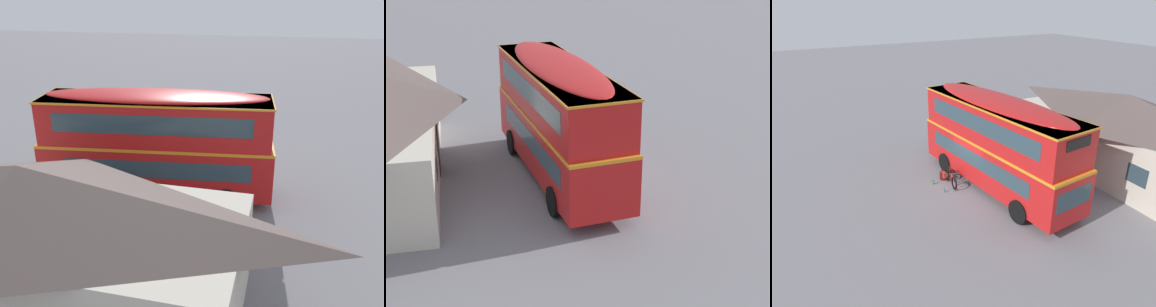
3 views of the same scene
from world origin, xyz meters
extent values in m
plane|color=slate|center=(0.00, 0.00, 0.00)|extent=(120.00, 120.00, 0.00)
cylinder|color=black|center=(3.68, 2.76, 0.55)|extent=(1.12, 0.37, 1.10)
cylinder|color=black|center=(3.88, 0.39, 0.55)|extent=(1.12, 0.37, 1.10)
cylinder|color=black|center=(-2.44, 2.23, 0.55)|extent=(1.12, 0.37, 1.10)
cylinder|color=black|center=(-2.23, -0.15, 0.55)|extent=(1.12, 0.37, 1.10)
cube|color=red|center=(0.72, 1.31, 1.52)|extent=(10.08, 3.35, 2.10)
cube|color=orange|center=(0.72, 1.31, 2.60)|extent=(10.10, 3.37, 0.12)
cube|color=red|center=(0.72, 1.31, 3.58)|extent=(9.78, 3.27, 1.90)
ellipsoid|color=red|center=(0.72, 1.31, 4.61)|extent=(9.58, 3.20, 0.36)
cube|color=#2D424C|center=(5.63, 1.73, 1.77)|extent=(0.24, 2.05, 0.90)
cube|color=black|center=(5.51, 1.72, 4.10)|extent=(0.18, 1.38, 0.44)
cube|color=#2D424C|center=(0.63, 0.05, 1.82)|extent=(7.70, 0.71, 0.76)
cube|color=#2D424C|center=(0.83, 0.10, 3.73)|extent=(8.09, 0.74, 0.80)
cube|color=#2D424C|center=(0.41, 2.52, 1.82)|extent=(7.70, 0.71, 0.76)
cube|color=#2D424C|center=(0.62, 2.52, 3.73)|extent=(8.09, 0.74, 0.80)
cube|color=orange|center=(0.72, 1.31, 4.49)|extent=(9.89, 3.36, 0.08)
torus|color=black|center=(-0.13, -0.71, 0.34)|extent=(0.68, 0.16, 0.68)
torus|color=black|center=(-1.22, -0.59, 0.34)|extent=(0.68, 0.16, 0.68)
cylinder|color=#B2B2B7|center=(-0.13, -0.71, 0.34)|extent=(0.06, 0.11, 0.05)
cylinder|color=#B2B2B7|center=(-1.22, -0.59, 0.34)|extent=(0.06, 0.11, 0.05)
cylinder|color=maroon|center=(-0.42, -0.68, 0.62)|extent=(0.50, 0.09, 0.70)
cylinder|color=maroon|center=(-0.49, -0.67, 0.94)|extent=(0.61, 0.11, 0.07)
cylinder|color=maroon|center=(-0.73, -0.64, 0.60)|extent=(0.18, 0.06, 0.65)
cylinder|color=maroon|center=(-0.94, -0.62, 0.31)|extent=(0.57, 0.09, 0.09)
cylinder|color=maroon|center=(-1.01, -0.61, 0.63)|extent=(0.45, 0.08, 0.60)
cylinder|color=maroon|center=(-0.16, -0.71, 0.65)|extent=(0.10, 0.04, 0.62)
cylinder|color=black|center=(-0.19, -0.70, 1.01)|extent=(0.08, 0.46, 0.03)
ellipsoid|color=black|center=(-0.81, -0.63, 0.96)|extent=(0.27, 0.13, 0.06)
cube|color=red|center=(-1.22, -0.75, 0.36)|extent=(0.29, 0.17, 0.32)
cylinder|color=#D84C33|center=(-0.42, -0.68, 0.62)|extent=(0.07, 0.07, 0.18)
cube|color=maroon|center=(-1.43, -0.77, 0.23)|extent=(0.37, 0.32, 0.47)
ellipsoid|color=maroon|center=(-1.43, -0.77, 0.47)|extent=(0.35, 0.30, 0.10)
cube|color=#471111|center=(-1.38, -0.66, 0.16)|extent=(0.21, 0.13, 0.16)
cylinder|color=black|center=(-1.55, -0.84, 0.23)|extent=(0.05, 0.05, 0.38)
cylinder|color=black|center=(-1.40, -0.91, 0.23)|extent=(0.05, 0.05, 0.38)
cylinder|color=#338CBF|center=(-0.11, -1.30, 0.09)|extent=(0.07, 0.07, 0.18)
cylinder|color=black|center=(-0.11, -1.30, 0.20)|extent=(0.04, 0.04, 0.03)
cylinder|color=green|center=(-1.15, -1.46, 0.12)|extent=(0.08, 0.08, 0.24)
cylinder|color=black|center=(-1.15, -1.46, 0.25)|extent=(0.05, 0.05, 0.02)
cube|color=#3D2319|center=(2.42, 5.97, 1.05)|extent=(1.10, 0.09, 2.10)
cube|color=#2D424C|center=(-0.64, 6.09, 1.68)|extent=(1.10, 0.09, 0.90)
cube|color=#2D424C|center=(5.48, 5.84, 1.68)|extent=(1.10, 0.09, 0.90)
camera|label=1|loc=(-4.05, 17.59, 8.98)|focal=39.24mm
camera|label=2|loc=(-20.34, 6.04, 9.80)|focal=54.55mm
camera|label=3|loc=(14.44, -8.31, 9.29)|focal=33.76mm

